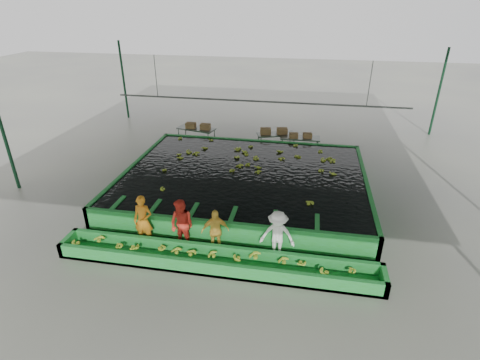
% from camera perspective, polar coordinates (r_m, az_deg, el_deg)
% --- Properties ---
extents(ground, '(80.00, 80.00, 0.00)m').
position_cam_1_polar(ground, '(14.74, -0.36, -4.34)').
color(ground, gray).
rests_on(ground, ground).
extents(shed_roof, '(20.00, 22.00, 0.04)m').
position_cam_1_polar(shed_roof, '(12.93, -0.42, 15.11)').
color(shed_roof, gray).
rests_on(shed_roof, shed_posts).
extents(shed_posts, '(20.00, 22.00, 5.00)m').
position_cam_1_polar(shed_posts, '(13.64, -0.39, 4.75)').
color(shed_posts, '#0F351D').
rests_on(shed_posts, ground).
extents(flotation_tank, '(10.00, 8.00, 0.90)m').
position_cam_1_polar(flotation_tank, '(15.82, 0.66, -0.21)').
color(flotation_tank, '#208933').
rests_on(flotation_tank, ground).
extents(tank_water, '(9.70, 7.70, 0.00)m').
position_cam_1_polar(tank_water, '(15.65, 0.67, 1.10)').
color(tank_water, black).
rests_on(tank_water, flotation_tank).
extents(sorting_trough, '(10.00, 1.00, 0.50)m').
position_cam_1_polar(sorting_trough, '(11.70, -3.76, -12.11)').
color(sorting_trough, '#208933').
rests_on(sorting_trough, ground).
extents(cableway_rail, '(0.08, 0.08, 14.00)m').
position_cam_1_polar(cableway_rail, '(18.19, 2.65, 11.90)').
color(cableway_rail, '#59605B').
rests_on(cableway_rail, shed_roof).
extents(rail_hanger_left, '(0.04, 0.04, 2.00)m').
position_cam_1_polar(rail_hanger_left, '(19.29, -12.70, 15.18)').
color(rail_hanger_left, '#59605B').
rests_on(rail_hanger_left, shed_roof).
extents(rail_hanger_right, '(0.04, 0.04, 2.00)m').
position_cam_1_polar(rail_hanger_right, '(17.99, 19.16, 13.64)').
color(rail_hanger_right, '#59605B').
rests_on(rail_hanger_right, shed_roof).
extents(worker_a, '(0.65, 0.43, 1.76)m').
position_cam_1_polar(worker_a, '(12.75, -14.54, -6.00)').
color(worker_a, orange).
rests_on(worker_a, ground).
extents(worker_b, '(1.02, 0.90, 1.74)m').
position_cam_1_polar(worker_b, '(12.29, -8.85, -6.75)').
color(worker_b, red).
rests_on(worker_b, ground).
extents(worker_c, '(0.97, 0.67, 1.53)m').
position_cam_1_polar(worker_c, '(12.06, -3.82, -7.77)').
color(worker_c, yellow).
rests_on(worker_c, ground).
extents(worker_d, '(1.10, 0.65, 1.68)m').
position_cam_1_polar(worker_d, '(11.75, 5.71, -8.43)').
color(worker_d, white).
rests_on(worker_d, ground).
extents(packing_table_left, '(2.22, 1.28, 0.95)m').
position_cam_1_polar(packing_table_left, '(21.14, -6.63, 6.65)').
color(packing_table_left, '#59605B').
rests_on(packing_table_left, ground).
extents(packing_table_mid, '(2.14, 1.41, 0.91)m').
position_cam_1_polar(packing_table_mid, '(20.34, 5.48, 5.85)').
color(packing_table_mid, '#59605B').
rests_on(packing_table_mid, ground).
extents(packing_table_right, '(2.05, 0.88, 0.92)m').
position_cam_1_polar(packing_table_right, '(19.92, 9.05, 5.21)').
color(packing_table_right, '#59605B').
rests_on(packing_table_right, ground).
extents(box_stack_left, '(1.38, 0.46, 0.29)m').
position_cam_1_polar(box_stack_left, '(20.89, -6.40, 7.80)').
color(box_stack_left, brown).
rests_on(box_stack_left, packing_table_left).
extents(box_stack_mid, '(1.48, 0.66, 0.31)m').
position_cam_1_polar(box_stack_mid, '(20.14, 5.16, 7.02)').
color(box_stack_mid, brown).
rests_on(box_stack_mid, packing_table_mid).
extents(box_stack_right, '(1.19, 0.51, 0.25)m').
position_cam_1_polar(box_stack_right, '(19.68, 9.18, 6.37)').
color(box_stack_right, brown).
rests_on(box_stack_right, packing_table_right).
extents(floating_bananas, '(8.22, 5.61, 0.11)m').
position_cam_1_polar(floating_bananas, '(16.37, 1.15, 2.27)').
color(floating_bananas, '#94AF28').
rests_on(floating_bananas, tank_water).
extents(trough_bananas, '(8.62, 0.57, 0.11)m').
position_cam_1_polar(trough_bananas, '(11.60, -3.78, -11.53)').
color(trough_bananas, '#94AF28').
rests_on(trough_bananas, sorting_trough).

